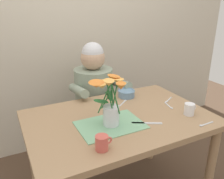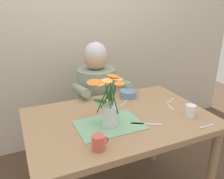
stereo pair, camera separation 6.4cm
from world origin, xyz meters
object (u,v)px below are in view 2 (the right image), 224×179
(ceramic_bowl, at_px, (128,93))
(tea_cup, at_px, (190,111))
(seated_person, at_px, (97,104))
(dinner_knife, at_px, (146,124))
(coffee_cup, at_px, (99,142))
(flower_vase, at_px, (109,100))

(ceramic_bowl, height_order, tea_cup, tea_cup)
(seated_person, relative_size, dinner_knife, 5.97)
(dinner_knife, bearing_deg, coffee_cup, -133.26)
(seated_person, distance_m, flower_vase, 0.79)
(ceramic_bowl, distance_m, dinner_knife, 0.45)
(ceramic_bowl, xyz_separation_m, dinner_knife, (-0.10, -0.44, -0.03))
(dinner_knife, height_order, tea_cup, tea_cup)
(flower_vase, height_order, dinner_knife, flower_vase)
(seated_person, height_order, ceramic_bowl, seated_person)
(seated_person, bearing_deg, coffee_cup, -109.80)
(seated_person, xyz_separation_m, coffee_cup, (-0.33, -0.90, 0.22))
(flower_vase, height_order, tea_cup, flower_vase)
(coffee_cup, height_order, tea_cup, same)
(seated_person, height_order, tea_cup, seated_person)
(ceramic_bowl, height_order, dinner_knife, ceramic_bowl)
(ceramic_bowl, xyz_separation_m, coffee_cup, (-0.47, -0.56, 0.01))
(tea_cup, bearing_deg, coffee_cup, -171.92)
(coffee_cup, bearing_deg, ceramic_bowl, 50.14)
(flower_vase, bearing_deg, seated_person, 75.40)
(seated_person, relative_size, flower_vase, 3.51)
(flower_vase, relative_size, tea_cup, 3.48)
(seated_person, bearing_deg, flower_vase, -104.45)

